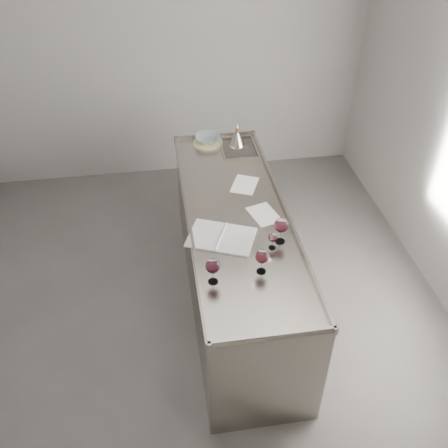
{
  "coord_description": "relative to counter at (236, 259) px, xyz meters",
  "views": [
    {
      "loc": [
        -0.05,
        -2.64,
        3.21
      ],
      "look_at": [
        0.37,
        0.08,
        1.02
      ],
      "focal_mm": 40.0,
      "sensor_mm": 36.0,
      "label": 1
    }
  ],
  "objects": [
    {
      "name": "room_shell",
      "position": [
        -0.5,
        -0.3,
        0.93
      ],
      "size": [
        4.54,
        5.04,
        2.84
      ],
      "color": "#53514E",
      "rests_on": "ground"
    },
    {
      "name": "counter",
      "position": [
        0.0,
        0.0,
        0.0
      ],
      "size": [
        0.77,
        2.42,
        0.97
      ],
      "color": "gray",
      "rests_on": "ground"
    },
    {
      "name": "wine_glass_left",
      "position": [
        -0.28,
        -0.69,
        0.6
      ],
      "size": [
        0.09,
        0.09,
        0.18
      ],
      "rotation": [
        0.0,
        0.0,
        0.12
      ],
      "color": "white",
      "rests_on": "counter"
    },
    {
      "name": "wine_glass_middle",
      "position": [
        0.05,
        -0.65,
        0.59
      ],
      "size": [
        0.09,
        0.09,
        0.18
      ],
      "rotation": [
        0.0,
        0.0,
        -0.1
      ],
      "color": "white",
      "rests_on": "counter"
    },
    {
      "name": "wine_glass_right",
      "position": [
        0.24,
        -0.37,
        0.61
      ],
      "size": [
        0.1,
        0.1,
        0.2
      ],
      "rotation": [
        0.0,
        0.0,
        -0.21
      ],
      "color": "white",
      "rests_on": "counter"
    },
    {
      "name": "wine_glass_small",
      "position": [
        0.17,
        -0.43,
        0.56
      ],
      "size": [
        0.06,
        0.06,
        0.13
      ],
      "rotation": [
        0.0,
        0.0,
        0.34
      ],
      "color": "white",
      "rests_on": "counter"
    },
    {
      "name": "notebook",
      "position": [
        -0.16,
        -0.27,
        0.47
      ],
      "size": [
        0.54,
        0.47,
        0.02
      ],
      "rotation": [
        0.0,
        0.0,
        -0.4
      ],
      "color": "silver",
      "rests_on": "counter"
    },
    {
      "name": "loose_paper_top",
      "position": [
        0.2,
        -0.06,
        0.47
      ],
      "size": [
        0.25,
        0.3,
        0.0
      ],
      "primitive_type": "cube",
      "rotation": [
        0.0,
        0.0,
        0.28
      ],
      "color": "silver",
      "rests_on": "counter"
    },
    {
      "name": "loose_paper_under",
      "position": [
        0.13,
        0.35,
        0.47
      ],
      "size": [
        0.28,
        0.32,
        0.0
      ],
      "primitive_type": "cube",
      "rotation": [
        0.0,
        0.0,
        -0.42
      ],
      "color": "white",
      "rests_on": "counter"
    },
    {
      "name": "trivet",
      "position": [
        -0.08,
        1.08,
        0.48
      ],
      "size": [
        0.3,
        0.3,
        0.02
      ],
      "primitive_type": "cylinder",
      "rotation": [
        0.0,
        0.0,
        0.12
      ],
      "color": "beige",
      "rests_on": "counter"
    },
    {
      "name": "ceramic_bowl",
      "position": [
        -0.08,
        1.08,
        0.52
      ],
      "size": [
        0.25,
        0.25,
        0.06
      ],
      "primitive_type": "imported",
      "rotation": [
        0.0,
        0.0,
        -0.13
      ],
      "color": "gray",
      "rests_on": "trivet"
    },
    {
      "name": "wine_funnel",
      "position": [
        0.18,
        1.01,
        0.53
      ],
      "size": [
        0.15,
        0.15,
        0.22
      ],
      "rotation": [
        0.0,
        0.0,
        0.04
      ],
      "color": "#A9A397",
      "rests_on": "counter"
    }
  ]
}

